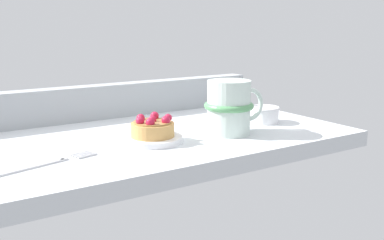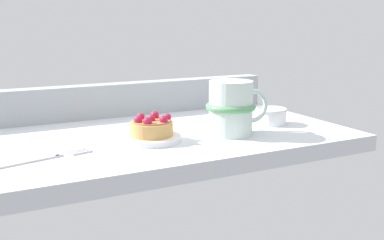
{
  "view_description": "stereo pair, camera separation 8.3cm",
  "coord_description": "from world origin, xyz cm",
  "px_view_note": "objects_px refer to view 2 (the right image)",
  "views": [
    {
      "loc": [
        -40.04,
        -75.22,
        20.82
      ],
      "look_at": [
        4.4,
        -6.7,
        3.29
      ],
      "focal_mm": 43.34,
      "sensor_mm": 36.0,
      "label": 1
    },
    {
      "loc": [
        -32.82,
        -79.4,
        20.82
      ],
      "look_at": [
        4.4,
        -6.7,
        3.29
      ],
      "focal_mm": 43.34,
      "sensor_mm": 36.0,
      "label": 2
    }
  ],
  "objects_px": {
    "coffee_mug": "(232,108)",
    "sugar_bowl": "(271,115)",
    "raspberry_tart": "(151,127)",
    "dessert_fork": "(43,158)",
    "dessert_plate": "(152,138)"
  },
  "relations": [
    {
      "from": "coffee_mug",
      "to": "sugar_bowl",
      "type": "xyz_separation_m",
      "value": [
        0.12,
        0.04,
        -0.03
      ]
    },
    {
      "from": "raspberry_tart",
      "to": "coffee_mug",
      "type": "xyz_separation_m",
      "value": [
        0.15,
        -0.02,
        0.03
      ]
    },
    {
      "from": "dessert_fork",
      "to": "sugar_bowl",
      "type": "bearing_deg",
      "value": 5.55
    },
    {
      "from": "dessert_plate",
      "to": "sugar_bowl",
      "type": "height_order",
      "value": "sugar_bowl"
    },
    {
      "from": "dessert_plate",
      "to": "coffee_mug",
      "type": "xyz_separation_m",
      "value": [
        0.15,
        -0.02,
        0.05
      ]
    },
    {
      "from": "raspberry_tart",
      "to": "dessert_fork",
      "type": "xyz_separation_m",
      "value": [
        -0.19,
        -0.03,
        -0.02
      ]
    },
    {
      "from": "dessert_fork",
      "to": "sugar_bowl",
      "type": "height_order",
      "value": "sugar_bowl"
    },
    {
      "from": "dessert_plate",
      "to": "coffee_mug",
      "type": "distance_m",
      "value": 0.16
    },
    {
      "from": "coffee_mug",
      "to": "sugar_bowl",
      "type": "distance_m",
      "value": 0.13
    },
    {
      "from": "raspberry_tart",
      "to": "sugar_bowl",
      "type": "distance_m",
      "value": 0.27
    },
    {
      "from": "dessert_plate",
      "to": "sugar_bowl",
      "type": "bearing_deg",
      "value": 3.26
    },
    {
      "from": "dessert_fork",
      "to": "sugar_bowl",
      "type": "xyz_separation_m",
      "value": [
        0.46,
        0.04,
        0.02
      ]
    },
    {
      "from": "raspberry_tart",
      "to": "coffee_mug",
      "type": "bearing_deg",
      "value": -8.52
    },
    {
      "from": "coffee_mug",
      "to": "sugar_bowl",
      "type": "height_order",
      "value": "coffee_mug"
    },
    {
      "from": "coffee_mug",
      "to": "dessert_plate",
      "type": "bearing_deg",
      "value": 171.45
    }
  ]
}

